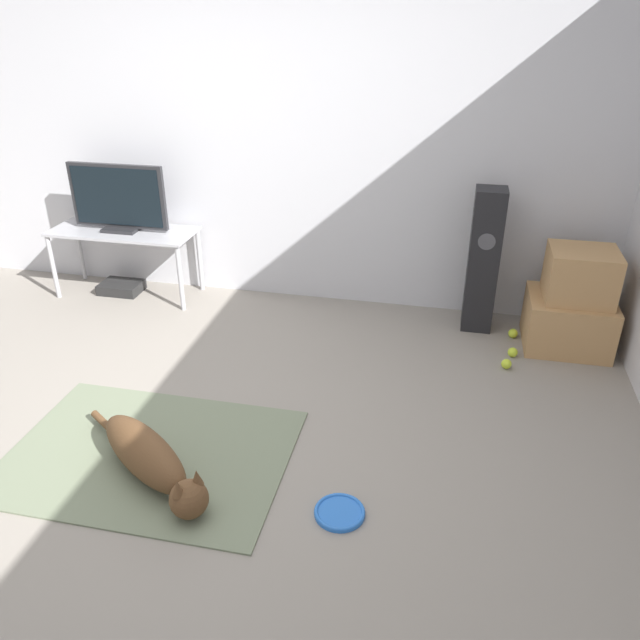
{
  "coord_description": "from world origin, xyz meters",
  "views": [
    {
      "loc": [
        1.36,
        -2.41,
        2.14
      ],
      "look_at": [
        0.66,
        0.81,
        0.45
      ],
      "focal_mm": 35.0,
      "sensor_mm": 36.0,
      "label": 1
    }
  ],
  "objects_px": {
    "cardboard_box_upper": "(581,275)",
    "tv_stand": "(124,238)",
    "cardboard_box_lower": "(568,322)",
    "tennis_ball_by_boxes": "(506,364)",
    "tv": "(118,199)",
    "game_console": "(121,287)",
    "frisbee": "(340,512)",
    "dog": "(150,459)",
    "floor_speaker": "(483,261)",
    "tennis_ball_loose_on_carpet": "(513,352)",
    "tennis_ball_near_speaker": "(513,333)"
  },
  "relations": [
    {
      "from": "floor_speaker",
      "to": "tv_stand",
      "type": "relative_size",
      "value": 0.91
    },
    {
      "from": "cardboard_box_upper",
      "to": "tv",
      "type": "relative_size",
      "value": 0.56
    },
    {
      "from": "tennis_ball_loose_on_carpet",
      "to": "cardboard_box_lower",
      "type": "bearing_deg",
      "value": 34.12
    },
    {
      "from": "cardboard_box_upper",
      "to": "tennis_ball_near_speaker",
      "type": "relative_size",
      "value": 6.57
    },
    {
      "from": "tv",
      "to": "tennis_ball_by_boxes",
      "type": "xyz_separation_m",
      "value": [
        2.95,
        -0.57,
        -0.76
      ]
    },
    {
      "from": "tennis_ball_by_boxes",
      "to": "tennis_ball_loose_on_carpet",
      "type": "height_order",
      "value": "same"
    },
    {
      "from": "tv",
      "to": "cardboard_box_upper",
      "type": "bearing_deg",
      "value": -2.76
    },
    {
      "from": "tv",
      "to": "tennis_ball_near_speaker",
      "type": "relative_size",
      "value": 11.68
    },
    {
      "from": "dog",
      "to": "cardboard_box_lower",
      "type": "xyz_separation_m",
      "value": [
        2.19,
        1.88,
        0.05
      ]
    },
    {
      "from": "tv",
      "to": "tennis_ball_near_speaker",
      "type": "bearing_deg",
      "value": -2.31
    },
    {
      "from": "frisbee",
      "to": "tennis_ball_by_boxes",
      "type": "distance_m",
      "value": 1.72
    },
    {
      "from": "floor_speaker",
      "to": "tv",
      "type": "bearing_deg",
      "value": 179.96
    },
    {
      "from": "tv_stand",
      "to": "cardboard_box_lower",
      "type": "bearing_deg",
      "value": -2.64
    },
    {
      "from": "tv_stand",
      "to": "tennis_ball_by_boxes",
      "type": "xyz_separation_m",
      "value": [
        2.95,
        -0.56,
        -0.44
      ]
    },
    {
      "from": "tennis_ball_near_speaker",
      "to": "game_console",
      "type": "xyz_separation_m",
      "value": [
        -3.11,
        0.13,
        0.01
      ]
    },
    {
      "from": "cardboard_box_lower",
      "to": "tennis_ball_by_boxes",
      "type": "distance_m",
      "value": 0.59
    },
    {
      "from": "cardboard_box_upper",
      "to": "dog",
      "type": "bearing_deg",
      "value": -139.6
    },
    {
      "from": "cardboard_box_upper",
      "to": "tv_stand",
      "type": "relative_size",
      "value": 0.38
    },
    {
      "from": "cardboard_box_lower",
      "to": "cardboard_box_upper",
      "type": "relative_size",
      "value": 1.29
    },
    {
      "from": "cardboard_box_lower",
      "to": "game_console",
      "type": "distance_m",
      "value": 3.46
    },
    {
      "from": "dog",
      "to": "tv_stand",
      "type": "bearing_deg",
      "value": 119.87
    },
    {
      "from": "tv",
      "to": "tennis_ball_by_boxes",
      "type": "bearing_deg",
      "value": -10.85
    },
    {
      "from": "floor_speaker",
      "to": "tennis_ball_near_speaker",
      "type": "xyz_separation_m",
      "value": [
        0.26,
        -0.12,
        -0.48
      ]
    },
    {
      "from": "cardboard_box_upper",
      "to": "tennis_ball_by_boxes",
      "type": "distance_m",
      "value": 0.77
    },
    {
      "from": "cardboard_box_upper",
      "to": "tv_stand",
      "type": "xyz_separation_m",
      "value": [
        -3.38,
        0.16,
        -0.06
      ]
    },
    {
      "from": "cardboard_box_lower",
      "to": "floor_speaker",
      "type": "distance_m",
      "value": 0.71
    },
    {
      "from": "frisbee",
      "to": "floor_speaker",
      "type": "distance_m",
      "value": 2.23
    },
    {
      "from": "cardboard_box_upper",
      "to": "game_console",
      "type": "height_order",
      "value": "cardboard_box_upper"
    },
    {
      "from": "dog",
      "to": "frisbee",
      "type": "distance_m",
      "value": 0.97
    },
    {
      "from": "tv",
      "to": "tennis_ball_loose_on_carpet",
      "type": "xyz_separation_m",
      "value": [
        3.0,
        -0.4,
        -0.76
      ]
    },
    {
      "from": "frisbee",
      "to": "tennis_ball_by_boxes",
      "type": "relative_size",
      "value": 3.64
    },
    {
      "from": "tv_stand",
      "to": "game_console",
      "type": "relative_size",
      "value": 3.44
    },
    {
      "from": "cardboard_box_upper",
      "to": "game_console",
      "type": "relative_size",
      "value": 1.31
    },
    {
      "from": "tv_stand",
      "to": "game_console",
      "type": "bearing_deg",
      "value": 175.75
    },
    {
      "from": "dog",
      "to": "tennis_ball_loose_on_carpet",
      "type": "xyz_separation_m",
      "value": [
        1.83,
        1.64,
        -0.1
      ]
    },
    {
      "from": "cardboard_box_lower",
      "to": "tv",
      "type": "bearing_deg",
      "value": 177.31
    },
    {
      "from": "cardboard_box_lower",
      "to": "floor_speaker",
      "type": "height_order",
      "value": "floor_speaker"
    },
    {
      "from": "frisbee",
      "to": "tennis_ball_loose_on_carpet",
      "type": "relative_size",
      "value": 3.64
    },
    {
      "from": "cardboard_box_upper",
      "to": "tennis_ball_loose_on_carpet",
      "type": "height_order",
      "value": "cardboard_box_upper"
    },
    {
      "from": "tv_stand",
      "to": "game_console",
      "type": "xyz_separation_m",
      "value": [
        -0.09,
        0.01,
        -0.43
      ]
    },
    {
      "from": "tv",
      "to": "game_console",
      "type": "xyz_separation_m",
      "value": [
        -0.09,
        0.0,
        -0.75
      ]
    },
    {
      "from": "dog",
      "to": "tennis_ball_by_boxes",
      "type": "relative_size",
      "value": 13.87
    },
    {
      "from": "dog",
      "to": "tv_stand",
      "type": "height_order",
      "value": "tv_stand"
    },
    {
      "from": "floor_speaker",
      "to": "tennis_ball_loose_on_carpet",
      "type": "xyz_separation_m",
      "value": [
        0.24,
        -0.4,
        -0.48
      ]
    },
    {
      "from": "floor_speaker",
      "to": "tv",
      "type": "height_order",
      "value": "tv"
    },
    {
      "from": "dog",
      "to": "floor_speaker",
      "type": "height_order",
      "value": "floor_speaker"
    },
    {
      "from": "dog",
      "to": "tv_stand",
      "type": "distance_m",
      "value": 2.38
    },
    {
      "from": "frisbee",
      "to": "game_console",
      "type": "bearing_deg",
      "value": 136.87
    },
    {
      "from": "tv_stand",
      "to": "frisbee",
      "type": "bearing_deg",
      "value": -44.25
    },
    {
      "from": "cardboard_box_lower",
      "to": "tennis_ball_by_boxes",
      "type": "bearing_deg",
      "value": -134.95
    }
  ]
}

